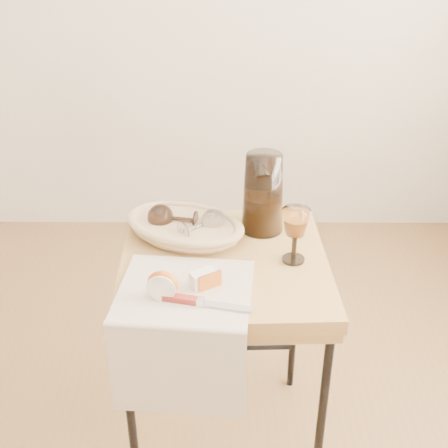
# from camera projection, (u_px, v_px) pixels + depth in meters

# --- Properties ---
(side_table) EXTENTS (0.59, 0.59, 0.72)m
(side_table) POSITION_uv_depth(u_px,v_px,m) (224.00, 358.00, 1.79)
(side_table) COLOR brown
(side_table) RESTS_ON floor
(tea_towel) EXTENTS (0.36, 0.33, 0.01)m
(tea_towel) POSITION_uv_depth(u_px,v_px,m) (185.00, 291.00, 1.48)
(tea_towel) COLOR beige
(tea_towel) RESTS_ON side_table
(bread_basket) EXTENTS (0.38, 0.33, 0.05)m
(bread_basket) POSITION_uv_depth(u_px,v_px,m) (185.00, 229.00, 1.71)
(bread_basket) COLOR #9E7951
(bread_basket) RESTS_ON side_table
(goblet_lying_a) EXTENTS (0.14, 0.10, 0.08)m
(goblet_lying_a) POSITION_uv_depth(u_px,v_px,m) (175.00, 218.00, 1.71)
(goblet_lying_a) COLOR #3B281E
(goblet_lying_a) RESTS_ON bread_basket
(goblet_lying_b) EXTENTS (0.14, 0.13, 0.07)m
(goblet_lying_b) POSITION_uv_depth(u_px,v_px,m) (201.00, 225.00, 1.68)
(goblet_lying_b) COLOR white
(goblet_lying_b) RESTS_ON bread_basket
(pitcher) EXTENTS (0.21, 0.27, 0.28)m
(pitcher) POSITION_uv_depth(u_px,v_px,m) (263.00, 193.00, 1.70)
(pitcher) COLOR black
(pitcher) RESTS_ON side_table
(wine_goblet) EXTENTS (0.08, 0.08, 0.16)m
(wine_goblet) POSITION_uv_depth(u_px,v_px,m) (295.00, 235.00, 1.57)
(wine_goblet) COLOR white
(wine_goblet) RESTS_ON side_table
(apple_half) EXTENTS (0.08, 0.05, 0.07)m
(apple_half) POSITION_uv_depth(u_px,v_px,m) (163.00, 284.00, 1.44)
(apple_half) COLOR red
(apple_half) RESTS_ON tea_towel
(apple_wedge) EXTENTS (0.07, 0.06, 0.04)m
(apple_wedge) POSITION_uv_depth(u_px,v_px,m) (203.00, 279.00, 1.48)
(apple_wedge) COLOR white
(apple_wedge) RESTS_ON tea_towel
(table_knife) EXTENTS (0.22, 0.07, 0.02)m
(table_knife) POSITION_uv_depth(u_px,v_px,m) (204.00, 302.00, 1.42)
(table_knife) COLOR silver
(table_knife) RESTS_ON tea_towel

